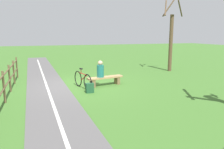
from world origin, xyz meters
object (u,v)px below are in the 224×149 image
at_px(bench, 105,79).
at_px(person_seated, 100,70).
at_px(tree_mid_field, 171,39).
at_px(backpack, 90,88).
at_px(bicycle, 83,80).

height_order(bench, person_seated, person_seated).
height_order(bench, tree_mid_field, tree_mid_field).
xyz_separation_m(bench, backpack, (1.04, 1.02, -0.10)).
bearing_deg(backpack, bicycle, -81.39).
bearing_deg(backpack, bench, -135.33).
bearing_deg(person_seated, bicycle, -0.28).
bearing_deg(person_seated, backpack, 41.51).
bearing_deg(bench, bicycle, -0.22).
relative_size(person_seated, bicycle, 0.47).
relative_size(bench, backpack, 4.40).
xyz_separation_m(bicycle, backpack, (-0.12, 0.82, -0.19)).
bearing_deg(backpack, tree_mid_field, -150.75).
bearing_deg(tree_mid_field, bench, 25.59).
xyz_separation_m(bench, person_seated, (0.26, 0.05, 0.49)).
relative_size(bicycle, backpack, 4.10).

